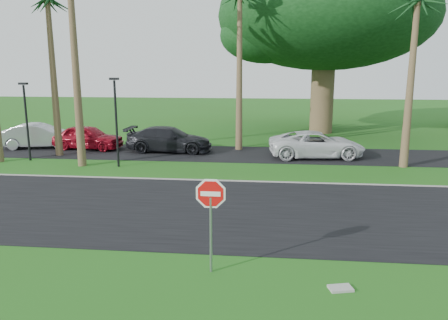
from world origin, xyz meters
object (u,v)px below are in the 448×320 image
car_dark (169,140)px  car_minivan (317,145)px  stop_sign_near (211,206)px  car_red (88,137)px  car_silver (40,136)px

car_dark → car_minivan: bearing=-93.8°
car_dark → stop_sign_near: bearing=-161.8°
stop_sign_near → car_red: stop_sign_near is taller
stop_sign_near → car_dark: bearing=106.7°
stop_sign_near → car_minivan: 15.58m
car_minivan → car_silver: bearing=79.8°
stop_sign_near → car_minivan: stop_sign_near is taller
stop_sign_near → car_silver: bearing=129.6°
stop_sign_near → car_minivan: size_ratio=0.48×
stop_sign_near → car_dark: size_ratio=0.50×
stop_sign_near → car_red: 19.06m
car_red → car_minivan: car_red is taller
car_minivan → car_dark: bearing=78.3°
stop_sign_near → car_red: (-10.12, 16.12, -1.01)m
car_red → stop_sign_near: bearing=-141.8°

